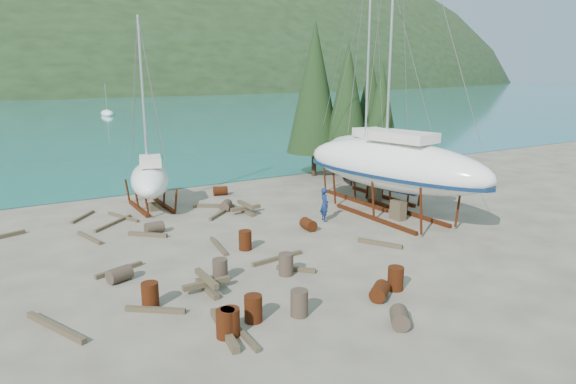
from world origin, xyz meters
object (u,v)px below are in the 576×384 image
large_sailboat_near (393,164)px  worker (324,204)px  small_sailboat_shore (150,179)px  large_sailboat_far (371,157)px

large_sailboat_near → worker: (-3.56, 1.28, -2.03)m
large_sailboat_near → small_sailboat_shore: size_ratio=1.69×
large_sailboat_near → large_sailboat_far: (1.53, 3.65, -0.22)m
large_sailboat_far → worker: large_sailboat_far is taller
small_sailboat_shore → worker: (7.15, -7.32, -0.87)m
large_sailboat_near → large_sailboat_far: size_ratio=1.10×
large_sailboat_near → small_sailboat_shore: large_sailboat_near is taller
large_sailboat_near → worker: large_sailboat_near is taller
large_sailboat_near → worker: bearing=149.5°
worker → large_sailboat_near: bearing=-97.1°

